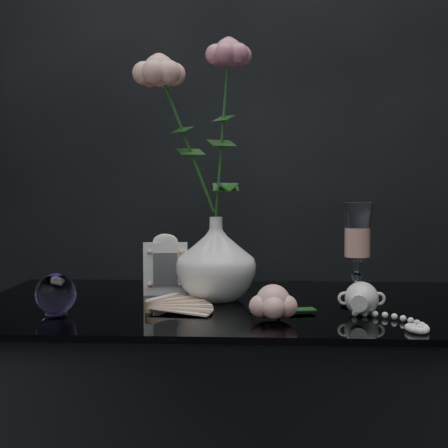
# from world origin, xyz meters

# --- Properties ---
(vase) EXTENTS (0.20, 0.20, 0.17)m
(vase) POSITION_xyz_m (-0.05, 0.08, 0.85)
(vase) COLOR white
(vase) RESTS_ON table
(wine_glass) EXTENTS (0.08, 0.08, 0.20)m
(wine_glass) POSITION_xyz_m (0.22, 0.04, 0.86)
(wine_glass) COLOR white
(wine_glass) RESTS_ON table
(picture_frame) EXTENTS (0.10, 0.08, 0.13)m
(picture_frame) POSITION_xyz_m (-0.16, 0.13, 0.83)
(picture_frame) COLOR white
(picture_frame) RESTS_ON table
(paperweight) EXTENTS (0.10, 0.10, 0.07)m
(paperweight) POSITION_xyz_m (-0.34, -0.08, 0.80)
(paperweight) COLOR #A688DE
(paperweight) RESTS_ON table
(paper_fan) EXTENTS (0.26, 0.21, 0.02)m
(paper_fan) POSITION_xyz_m (-0.17, -0.05, 0.77)
(paper_fan) COLOR beige
(paper_fan) RESTS_ON table
(loose_rose) EXTENTS (0.19, 0.22, 0.06)m
(loose_rose) POSITION_xyz_m (0.06, -0.11, 0.79)
(loose_rose) COLOR #FFB0A4
(loose_rose) RESTS_ON table
(pearl_jar) EXTENTS (0.21, 0.22, 0.06)m
(pearl_jar) POSITION_xyz_m (0.22, -0.05, 0.79)
(pearl_jar) COLOR silver
(pearl_jar) RESTS_ON table
(roses) EXTENTS (0.22, 0.12, 0.40)m
(roses) POSITION_xyz_m (-0.09, 0.07, 1.12)
(roses) COLOR #F0A193
(roses) RESTS_ON vase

